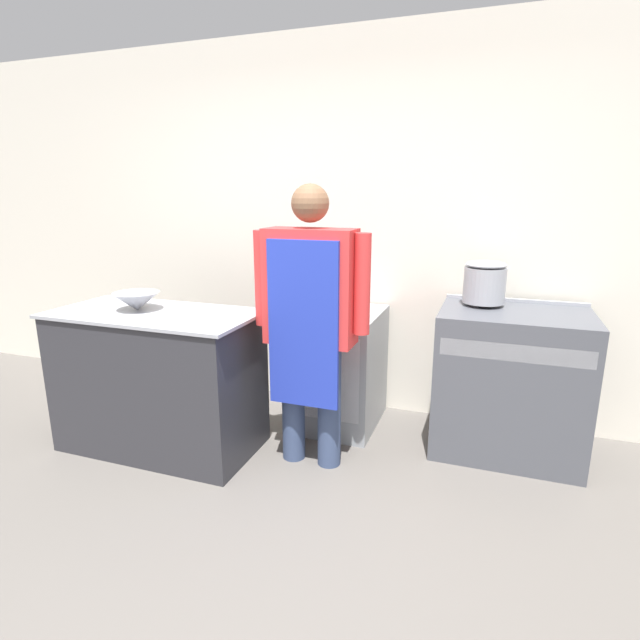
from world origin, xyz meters
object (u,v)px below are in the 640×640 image
Objects in this scene: stock_pot at (485,282)px; person_cook at (310,311)px; fridge_unit at (338,368)px; mixing_bowl at (137,301)px; stove at (509,382)px.

person_cook is at bearing -143.91° from stock_pot.
mixing_bowl reaches higher than fridge_unit.
fridge_unit is 1.15m from stock_pot.
person_cook reaches higher than stove.
stove is at bearing -29.54° from stock_pot.
stock_pot is at bearing 5.79° from fridge_unit.
fridge_unit is 0.49× the size of person_cook.
fridge_unit is at bearing 179.09° from stove.
fridge_unit is at bearing 32.76° from mixing_bowl.
stock_pot is (-0.20, 0.11, 0.61)m from stove.
stove is 1.14× the size of fridge_unit.
mixing_bowl is at bearing -173.58° from person_cook.
stove is at bearing 17.08° from mixing_bowl.
person_cook is at bearing -153.49° from stove.
stock_pot reaches higher than mixing_bowl.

